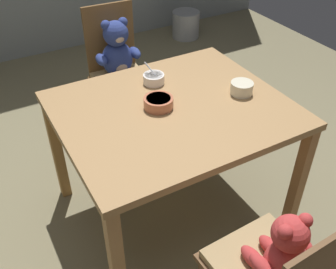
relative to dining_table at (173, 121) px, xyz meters
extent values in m
cube|color=#7A7152|center=(0.00, 0.00, -0.67)|extent=(5.20, 5.20, 0.04)
cube|color=#A1784A|center=(0.00, 0.00, 0.07)|extent=(1.13, 0.96, 0.04)
cube|color=#A27649|center=(-0.52, -0.44, -0.30)|extent=(0.06, 0.06, 0.70)
cube|color=#A36D40|center=(0.52, -0.44, -0.30)|extent=(0.06, 0.06, 0.70)
cube|color=#9F713B|center=(-0.52, 0.44, -0.30)|extent=(0.06, 0.06, 0.70)
cube|color=#9F713F|center=(0.52, 0.44, -0.30)|extent=(0.06, 0.06, 0.70)
cube|color=brown|center=(0.06, 0.81, -0.22)|extent=(0.40, 0.43, 0.02)
cube|color=brown|center=(0.07, 1.00, 0.04)|extent=(0.35, 0.03, 0.50)
cylinder|color=brown|center=(-0.10, 0.64, -0.44)|extent=(0.04, 0.04, 0.42)
cylinder|color=brown|center=(0.22, 0.62, -0.44)|extent=(0.04, 0.04, 0.42)
cylinder|color=brown|center=(-0.09, 0.99, -0.44)|extent=(0.04, 0.04, 0.42)
cylinder|color=brown|center=(0.23, 0.97, -0.44)|extent=(0.04, 0.04, 0.42)
cube|color=tan|center=(0.06, 0.81, -0.19)|extent=(0.37, 0.39, 0.04)
ellipsoid|color=navy|center=(0.07, 0.88, -0.05)|extent=(0.22, 0.19, 0.24)
ellipsoid|color=#D5B193|center=(0.07, 0.82, -0.06)|extent=(0.12, 0.07, 0.15)
sphere|color=navy|center=(0.07, 0.87, 0.14)|extent=(0.17, 0.17, 0.17)
ellipsoid|color=#D5B193|center=(0.07, 0.81, 0.12)|extent=(0.07, 0.06, 0.05)
sphere|color=navy|center=(0.01, 0.88, 0.20)|extent=(0.06, 0.06, 0.06)
sphere|color=navy|center=(0.13, 0.88, 0.20)|extent=(0.06, 0.06, 0.06)
ellipsoid|color=navy|center=(-0.05, 0.86, -0.02)|extent=(0.07, 0.14, 0.07)
ellipsoid|color=navy|center=(0.19, 0.85, -0.02)|extent=(0.07, 0.14, 0.07)
ellipsoid|color=navy|center=(0.00, 0.75, -0.13)|extent=(0.08, 0.16, 0.07)
ellipsoid|color=navy|center=(0.12, 0.75, -0.13)|extent=(0.08, 0.16, 0.07)
cylinder|color=brown|center=(0.13, -0.62, -0.44)|extent=(0.04, 0.04, 0.42)
cube|color=tan|center=(-0.04, -0.81, -0.19)|extent=(0.39, 0.39, 0.04)
ellipsoid|color=#BC3737|center=(-0.03, -0.88, -0.07)|extent=(0.18, 0.15, 0.20)
ellipsoid|color=beige|center=(-0.04, -0.83, -0.08)|extent=(0.10, 0.06, 0.12)
sphere|color=#BC3737|center=(-0.03, -0.87, 0.08)|extent=(0.13, 0.13, 0.13)
ellipsoid|color=beige|center=(-0.04, -0.82, 0.07)|extent=(0.06, 0.05, 0.04)
sphere|color=#BC3737|center=(0.01, -0.88, 0.13)|extent=(0.05, 0.05, 0.05)
sphere|color=#BC3737|center=(-0.08, -0.88, 0.13)|extent=(0.05, 0.05, 0.05)
ellipsoid|color=#BC3737|center=(0.06, -0.85, -0.05)|extent=(0.06, 0.11, 0.06)
ellipsoid|color=#BC3737|center=(-0.13, -0.86, -0.05)|extent=(0.06, 0.11, 0.06)
ellipsoid|color=#BC3737|center=(0.01, -0.77, -0.14)|extent=(0.07, 0.13, 0.06)
ellipsoid|color=#BC3737|center=(-0.09, -0.78, -0.14)|extent=(0.07, 0.13, 0.06)
cylinder|color=#BD6B4B|center=(-0.06, 0.03, 0.11)|extent=(0.15, 0.15, 0.05)
cylinder|color=#BD6B4B|center=(-0.06, 0.03, 0.09)|extent=(0.08, 0.08, 0.01)
cylinder|color=beige|center=(-0.06, 0.03, 0.13)|extent=(0.12, 0.12, 0.01)
cylinder|color=beige|center=(0.37, -0.06, 0.12)|extent=(0.12, 0.12, 0.06)
cylinder|color=beige|center=(0.37, -0.06, 0.09)|extent=(0.06, 0.06, 0.01)
cylinder|color=beige|center=(0.37, -0.06, 0.15)|extent=(0.10, 0.10, 0.01)
cylinder|color=white|center=(0.03, 0.26, 0.11)|extent=(0.12, 0.12, 0.05)
cylinder|color=white|center=(0.03, 0.26, 0.09)|extent=(0.06, 0.06, 0.01)
cylinder|color=beige|center=(0.03, 0.26, 0.13)|extent=(0.09, 0.09, 0.01)
cylinder|color=#BCBCC1|center=(0.02, 0.28, 0.17)|extent=(0.04, 0.08, 0.06)
ellipsoid|color=#BCBCC1|center=(0.03, 0.25, 0.13)|extent=(0.03, 0.04, 0.01)
cylinder|color=#93969B|center=(1.40, 2.15, -0.51)|extent=(0.30, 0.30, 0.29)
camera|label=1|loc=(-0.82, -1.41, 1.16)|focal=41.86mm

